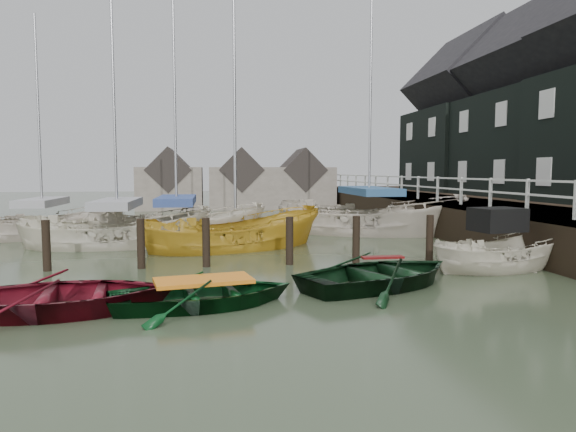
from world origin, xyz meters
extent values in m
plane|color=#2B3723|center=(0.00, 0.00, 0.00)|extent=(120.00, 120.00, 0.00)
cube|color=black|center=(9.50, 10.00, 1.40)|extent=(3.00, 32.00, 0.20)
cube|color=silver|center=(8.00, 10.00, 2.45)|extent=(0.06, 32.00, 0.06)
cube|color=silver|center=(8.00, 10.00, 2.05)|extent=(0.06, 32.00, 0.06)
cube|color=black|center=(15.00, 10.00, 0.00)|extent=(14.00, 38.00, 1.50)
cube|color=black|center=(15.00, 12.00, 4.00)|extent=(6.00, 7.00, 5.00)
cube|color=black|center=(15.00, 12.00, 8.25)|extent=(6.11, 7.14, 6.11)
cube|color=black|center=(15.00, 19.00, 4.00)|extent=(6.40, 7.00, 5.00)
cube|color=black|center=(15.00, 19.00, 8.25)|extent=(6.52, 7.14, 6.52)
cylinder|color=black|center=(-5.50, 3.00, 0.50)|extent=(0.22, 0.22, 1.80)
cylinder|color=black|center=(-3.00, 3.00, 0.50)|extent=(0.22, 0.22, 1.80)
cylinder|color=black|center=(-1.20, 3.00, 0.50)|extent=(0.22, 0.22, 1.80)
cylinder|color=black|center=(1.20, 3.00, 0.50)|extent=(0.22, 0.22, 1.80)
cylinder|color=black|center=(3.20, 3.00, 0.50)|extent=(0.22, 0.22, 1.80)
cylinder|color=black|center=(5.50, 3.00, 0.50)|extent=(0.22, 0.22, 1.80)
cube|color=#665B51|center=(-4.00, 26.00, 1.50)|extent=(4.50, 4.00, 3.00)
cube|color=#282321|center=(-4.00, 26.00, 2.80)|extent=(3.18, 4.08, 3.18)
cube|color=#665B51|center=(1.00, 26.00, 1.50)|extent=(4.50, 4.00, 3.00)
cube|color=#282321|center=(1.00, 26.00, 2.80)|extent=(3.18, 4.08, 3.18)
cube|color=#665B51|center=(5.50, 26.00, 1.50)|extent=(4.50, 4.00, 3.00)
cube|color=#282321|center=(5.50, 26.00, 2.80)|extent=(3.18, 4.08, 3.18)
imported|color=#520B16|center=(-3.93, -1.40, 0.00)|extent=(4.73, 3.64, 0.91)
imported|color=black|center=(-1.20, -1.30, 0.00)|extent=(4.17, 3.33, 0.77)
imported|color=black|center=(2.96, -0.13, 0.00)|extent=(5.20, 4.60, 0.89)
imported|color=beige|center=(6.80, 1.31, 0.00)|extent=(4.44, 2.30, 1.63)
cube|color=black|center=(6.80, 1.51, 1.38)|extent=(1.46, 1.21, 0.65)
imported|color=beige|center=(-4.43, 7.50, 0.00)|extent=(6.90, 3.01, 2.60)
cylinder|color=#B2B2B7|center=(-4.43, 7.50, 5.46)|extent=(0.10, 0.10, 8.05)
cube|color=gray|center=(-4.43, 7.50, 1.55)|extent=(3.79, 1.61, 0.30)
imported|color=beige|center=(-2.40, 8.68, 0.00)|extent=(6.96, 2.74, 2.67)
cylinder|color=#B2B2B7|center=(-2.40, 8.68, 5.75)|extent=(0.10, 0.10, 8.57)
cube|color=navy|center=(-2.40, 8.68, 1.59)|extent=(3.83, 1.46, 0.30)
imported|color=#BA8D22|center=(-0.21, 6.41, 0.00)|extent=(7.14, 4.57, 2.58)
cylinder|color=#B2B2B7|center=(-0.21, 6.41, 5.20)|extent=(0.10, 0.10, 7.57)
imported|color=beige|center=(5.73, 9.90, 0.00)|extent=(8.77, 6.15, 3.17)
cylinder|color=#B2B2B7|center=(5.73, 9.90, 7.02)|extent=(0.10, 0.10, 10.54)
cube|color=navy|center=(5.73, 9.90, 1.87)|extent=(4.80, 3.33, 0.30)
imported|color=beige|center=(-7.92, 10.54, 0.00)|extent=(6.72, 4.54, 2.43)
cylinder|color=#B2B2B7|center=(-7.92, 10.54, 5.15)|extent=(0.10, 0.10, 7.63)
cube|color=#939297|center=(-7.92, 10.54, 1.46)|extent=(3.68, 2.45, 0.30)
camera|label=1|loc=(-0.99, -11.64, 2.72)|focal=32.00mm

